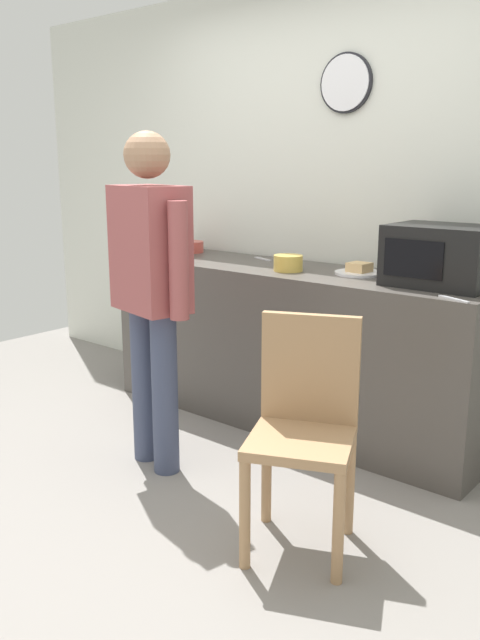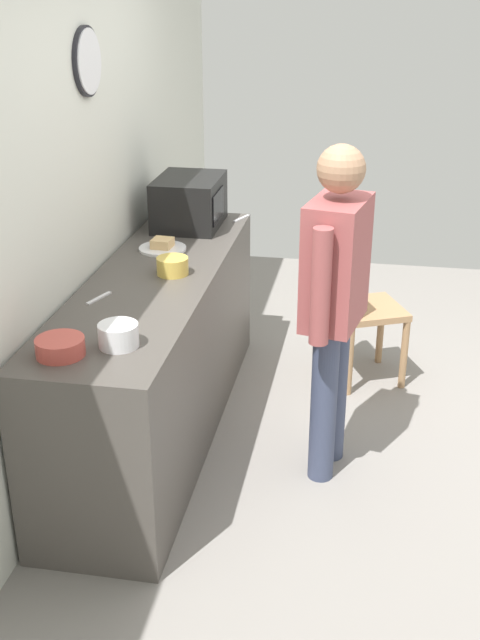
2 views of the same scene
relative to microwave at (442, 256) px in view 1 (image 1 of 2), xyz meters
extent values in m
plane|color=gray|center=(-0.87, -1.24, -1.08)|extent=(6.00, 6.00, 0.00)
cube|color=silver|center=(-0.87, 0.36, 0.22)|extent=(5.40, 0.10, 2.60)
cylinder|color=white|center=(-0.76, 0.30, 0.88)|extent=(0.31, 0.03, 0.31)
cylinder|color=black|center=(-0.76, 0.30, 0.88)|extent=(0.33, 0.02, 0.33)
cube|color=#4C4742|center=(-0.88, -0.02, -0.62)|extent=(2.37, 0.62, 0.93)
cube|color=black|center=(0.00, 0.00, 0.00)|extent=(0.50, 0.38, 0.30)
cube|color=black|center=(-0.06, -0.19, 0.00)|extent=(0.30, 0.01, 0.18)
cylinder|color=white|center=(-0.48, 0.04, -0.14)|extent=(0.27, 0.27, 0.01)
cube|color=#E2B779|center=(-0.48, 0.04, -0.11)|extent=(0.12, 0.12, 0.05)
cylinder|color=gold|center=(-0.85, -0.11, -0.11)|extent=(0.16, 0.16, 0.09)
cylinder|color=white|center=(-1.71, -0.10, -0.10)|extent=(0.17, 0.17, 0.10)
cylinder|color=#C64C42|center=(-1.84, 0.10, -0.11)|extent=(0.20, 0.20, 0.07)
cube|color=silver|center=(0.19, -0.29, -0.15)|extent=(0.16, 0.08, 0.01)
cube|color=silver|center=(-1.23, 0.15, -0.15)|extent=(0.17, 0.08, 0.01)
cylinder|color=#3C4460|center=(-0.96, -0.98, -0.67)|extent=(0.13, 0.13, 0.82)
cylinder|color=#3C4460|center=(-1.16, -0.94, -0.67)|extent=(0.13, 0.13, 0.82)
cube|color=#9E4C4C|center=(-1.06, -0.96, 0.04)|extent=(0.44, 0.32, 0.60)
cylinder|color=#9E4C4C|center=(-0.82, -1.01, 0.01)|extent=(0.09, 0.09, 0.54)
cylinder|color=#9E4C4C|center=(-1.31, -0.91, 0.01)|extent=(0.09, 0.09, 0.54)
sphere|color=#A37A5B|center=(-1.06, -0.96, 0.48)|extent=(0.22, 0.22, 0.22)
cylinder|color=#A87F56|center=(-0.13, -1.36, -0.86)|extent=(0.04, 0.04, 0.45)
cylinder|color=#A87F56|center=(0.19, -1.21, -0.86)|extent=(0.04, 0.04, 0.45)
cylinder|color=#A87F56|center=(-0.28, -1.03, -0.86)|extent=(0.04, 0.04, 0.45)
cylinder|color=#A87F56|center=(0.04, -0.89, -0.86)|extent=(0.04, 0.04, 0.45)
cube|color=#A87F56|center=(-0.04, -1.12, -0.61)|extent=(0.53, 0.53, 0.04)
cube|color=#A87F56|center=(-0.12, -0.96, -0.37)|extent=(0.38, 0.20, 0.45)
camera|label=1|loc=(1.31, -3.11, 0.45)|focal=37.04mm
camera|label=2|loc=(-4.49, -1.11, 1.27)|focal=43.56mm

